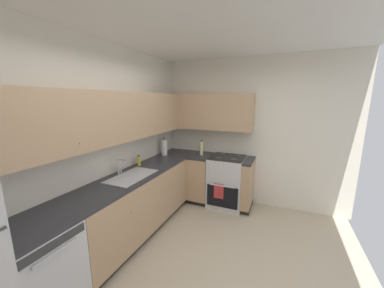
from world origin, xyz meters
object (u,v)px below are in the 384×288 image
Objects in this scene: soap_bottle at (139,161)px; paper_towel_roll at (164,147)px; oven_range at (227,181)px; dishwasher at (36,275)px; oil_bottle at (201,148)px.

paper_towel_roll reaches higher than soap_bottle.
oven_range is 3.02× the size of paper_towel_roll.
dishwasher is 0.83× the size of oven_range.
paper_towel_roll reaches higher than oil_bottle.
paper_towel_roll is (-0.29, 1.15, 0.60)m from oven_range.
oil_bottle is at bearing -67.03° from paper_towel_roll.
oven_range is 3.70× the size of oil_bottle.
paper_towel_roll is 1.23× the size of oil_bottle.
dishwasher is 4.96× the size of soap_bottle.
paper_towel_roll is at bearing 104.23° from oven_range.
dishwasher is 3.06× the size of oil_bottle.
oil_bottle is at bearing -33.01° from soap_bottle.
oil_bottle is (-0.02, 0.51, 0.59)m from oven_range.
soap_bottle is at bearing 131.68° from oven_range.
oil_bottle reaches higher than soap_bottle.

